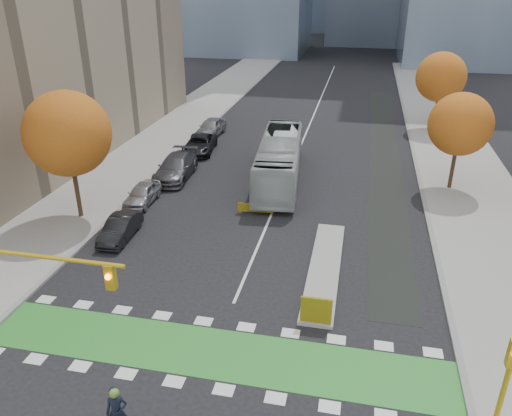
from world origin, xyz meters
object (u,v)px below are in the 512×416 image
at_px(tree_west, 68,134).
at_px(parked_car_a, 142,194).
at_px(hazard_board, 316,310).
at_px(parked_car_c, 176,167).
at_px(parked_car_d, 200,144).
at_px(tree_east_far, 441,77).
at_px(parked_car_b, 120,228).
at_px(traffic_signal_east, 508,375).
at_px(tree_east_near, 460,124).
at_px(bus, 279,160).
at_px(parked_car_e, 211,127).

height_order(tree_west, parked_car_a, tree_west).
bearing_deg(parked_car_a, hazard_board, -40.93).
xyz_separation_m(hazard_board, parked_car_c, (-12.43, 15.77, 0.05)).
bearing_deg(parked_car_d, tree_east_far, 22.44).
xyz_separation_m(hazard_board, parked_car_d, (-12.52, 22.08, -0.08)).
xyz_separation_m(parked_car_b, parked_car_c, (-0.21, 10.00, 0.19)).
xyz_separation_m(traffic_signal_east, parked_car_d, (-19.02, 26.78, -2.01)).
bearing_deg(traffic_signal_east, tree_east_near, 86.19).
relative_size(tree_east_near, parked_car_a, 1.76).
xyz_separation_m(hazard_board, parked_car_a, (-13.00, 10.77, -0.11)).
relative_size(tree_west, parked_car_a, 2.05).
distance_m(tree_west, bus, 15.02).
bearing_deg(tree_east_far, parked_car_a, -133.03).
distance_m(traffic_signal_east, parked_car_a, 24.98).
distance_m(hazard_board, tree_east_far, 35.13).
bearing_deg(traffic_signal_east, parked_car_d, 125.37).
xyz_separation_m(parked_car_d, parked_car_e, (-0.48, 5.00, 0.11)).
bearing_deg(parked_car_c, parked_car_b, -91.84).
height_order(tree_west, bus, tree_west).
bearing_deg(traffic_signal_east, parked_car_b, 150.76).
bearing_deg(parked_car_d, parked_car_c, -95.91).
relative_size(hazard_board, tree_west, 0.17).
relative_size(tree_west, bus, 0.66).
height_order(tree_west, parked_car_b, tree_west).
height_order(tree_east_near, parked_car_e, tree_east_near).
distance_m(tree_west, parked_car_a, 6.49).
bearing_deg(traffic_signal_east, parked_car_a, 141.56).
bearing_deg(tree_east_near, parked_car_b, -149.25).
height_order(parked_car_b, parked_car_c, parked_car_c).
relative_size(tree_east_far, parked_car_a, 1.90).
height_order(traffic_signal_east, parked_car_a, traffic_signal_east).
xyz_separation_m(tree_east_near, parked_car_d, (-20.52, 4.28, -4.14)).
height_order(tree_east_near, parked_car_b, tree_east_near).
relative_size(tree_east_far, bus, 0.62).
height_order(hazard_board, parked_car_b, hazard_board).
distance_m(tree_east_near, parked_car_a, 22.54).
bearing_deg(hazard_board, traffic_signal_east, -35.92).
bearing_deg(bus, parked_car_d, 140.69).
bearing_deg(traffic_signal_east, hazard_board, 144.08).
bearing_deg(hazard_board, parked_car_a, 140.36).
bearing_deg(parked_car_c, tree_east_near, 2.65).
height_order(hazard_board, tree_west, tree_west).
xyz_separation_m(parked_car_c, parked_car_d, (-0.09, 6.31, -0.13)).
relative_size(hazard_board, parked_car_b, 0.35).
bearing_deg(tree_west, traffic_signal_east, -29.07).
xyz_separation_m(traffic_signal_east, parked_car_e, (-19.50, 31.78, -1.91)).
bearing_deg(tree_east_near, parked_car_d, 168.22).
height_order(tree_west, parked_car_c, tree_west).
bearing_deg(parked_car_a, tree_east_near, 17.22).
distance_m(parked_car_b, parked_car_d, 16.31).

